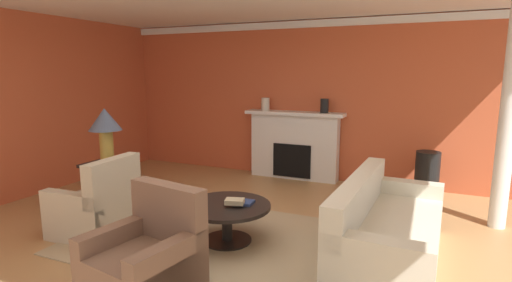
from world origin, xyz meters
The scene contains 18 objects.
ground_plane centered at (0.00, 0.00, 0.00)m, with size 9.23×9.23×0.00m, color tan.
wall_fireplace centered at (0.00, 3.18, 1.41)m, with size 7.70×0.12×2.83m, color #C65633.
wall_window centered at (-3.61, 0.30, 1.41)m, with size 0.12×6.85×2.83m, color #C65633.
crown_moulding centered at (0.00, 3.10, 2.75)m, with size 7.70×0.08×0.12m, color white.
area_rug centered at (0.08, 0.03, 0.01)m, with size 3.49×2.27×0.01m, color tan.
fireplace centered at (-0.11, 2.97, 0.58)m, with size 1.80×0.35×1.23m.
sofa centered at (1.79, 0.31, 0.30)m, with size 0.99×2.14×0.85m.
armchair_near_window centered at (-1.47, -0.40, 0.31)m, with size 0.83×0.83×0.95m.
armchair_facing_fireplace centered at (-0.03, -1.25, 0.31)m, with size 0.93×0.93×0.95m.
coffee_table centered at (0.08, 0.03, 0.34)m, with size 1.00×1.00×0.45m.
side_table centered at (-1.90, 0.25, 0.40)m, with size 0.56×0.56×0.70m.
table_lamp centered at (-1.90, 0.25, 1.22)m, with size 0.44×0.44×0.75m.
vase_tall_corner centered at (2.13, 2.67, 0.37)m, with size 0.36×0.36×0.73m, color black.
vase_mantel_left centered at (-0.66, 2.92, 1.34)m, with size 0.15×0.15×0.23m, color beige.
vase_mantel_right centered at (0.44, 2.92, 1.35)m, with size 0.14×0.14×0.24m, color black.
book_red_cover centered at (0.24, 0.13, 0.47)m, with size 0.22×0.19×0.03m, color navy.
book_art_folio centered at (0.19, 0.00, 0.51)m, with size 0.21×0.14×0.05m, color tan.
column_white centered at (2.98, 1.80, 1.41)m, with size 0.20×0.20×2.83m, color white.
Camera 1 is at (2.12, -3.75, 1.94)m, focal length 27.70 mm.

